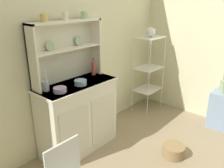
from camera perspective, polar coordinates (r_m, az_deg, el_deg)
wall_back at (r=3.03m, az=-8.04°, el=9.25°), size 3.84×0.05×2.50m
hutch_cabinet at (r=2.93m, az=-8.26°, el=-7.76°), size 0.99×0.45×0.88m
hutch_shelf_unit at (r=2.77m, az=-11.39°, el=8.96°), size 0.93×0.18×0.71m
bakers_rack at (r=3.85m, az=8.98°, el=4.59°), size 0.46×0.33×1.25m
floor_basket at (r=3.05m, az=14.84°, el=-15.53°), size 0.27×0.27×0.14m
cup_gold_0 at (r=2.53m, az=-16.36°, el=15.30°), size 0.09×0.07×0.08m
cup_cream_1 at (r=2.69m, az=-11.39°, el=16.00°), size 0.08×0.07×0.09m
cup_sage_2 at (r=2.86m, az=-6.96°, el=16.44°), size 0.08×0.07×0.08m
bowl_mixing_large at (r=2.53m, az=-12.64°, el=-1.39°), size 0.14×0.14×0.05m
bowl_floral_medium at (r=2.69m, az=-7.73°, el=0.37°), size 0.14×0.14×0.06m
jam_bottle at (r=3.02m, az=-4.57°, el=3.89°), size 0.05×0.05×0.22m
utensil_jar at (r=2.59m, az=-16.04°, el=-0.34°), size 0.08×0.08×0.25m
porcelain_teapot at (r=3.74m, az=9.42°, el=12.45°), size 0.24×0.15×0.17m
flower_vase at (r=3.68m, az=25.55°, el=-0.29°), size 0.09×0.09×0.33m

